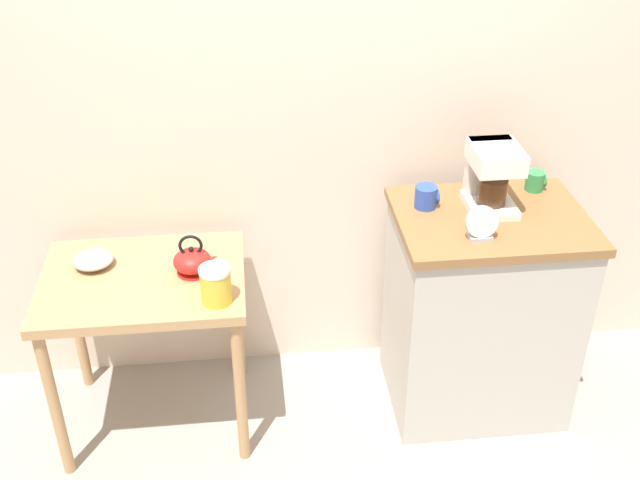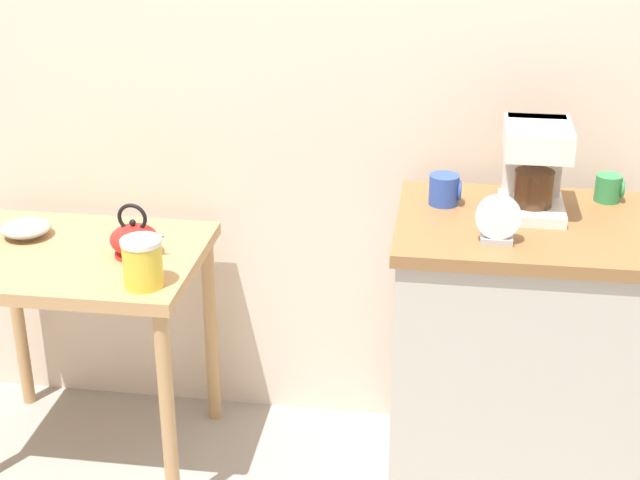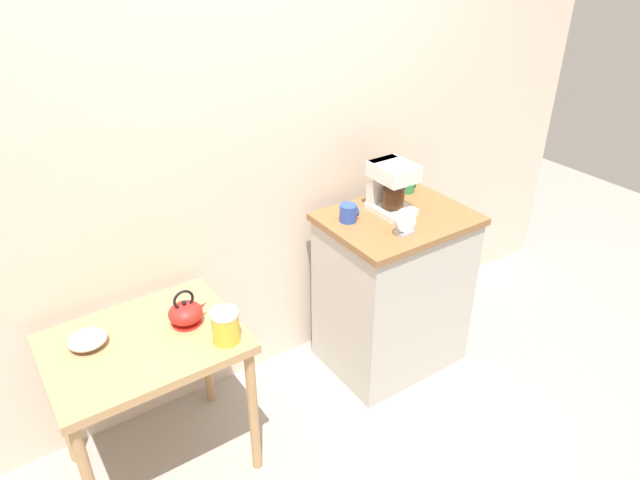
{
  "view_description": "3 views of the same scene",
  "coord_description": "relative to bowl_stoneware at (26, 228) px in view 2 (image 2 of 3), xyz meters",
  "views": [
    {
      "loc": [
        -0.3,
        -2.42,
        2.38
      ],
      "look_at": [
        -0.04,
        -0.06,
        0.91
      ],
      "focal_mm": 42.97,
      "sensor_mm": 36.0,
      "label": 1
    },
    {
      "loc": [
        0.4,
        -2.45,
        1.92
      ],
      "look_at": [
        0.04,
        0.02,
        0.82
      ],
      "focal_mm": 53.27,
      "sensor_mm": 36.0,
      "label": 2
    },
    {
      "loc": [
        -1.13,
        -1.87,
        2.23
      ],
      "look_at": [
        0.15,
        0.03,
        0.93
      ],
      "focal_mm": 32.05,
      "sensor_mm": 36.0,
      "label": 3
    }
  ],
  "objects": [
    {
      "name": "back_wall",
      "position": [
        1.0,
        0.31,
        0.64
      ],
      "size": [
        4.4,
        0.1,
        2.8
      ],
      "primitive_type": "cube",
      "color": "beige",
      "rests_on": "ground_plane"
    },
    {
      "name": "table_clock",
      "position": [
        1.44,
        -0.25,
        0.21
      ],
      "size": [
        0.12,
        0.06,
        0.13
      ],
      "color": "#B2B5BA",
      "rests_on": "kitchen_counter"
    },
    {
      "name": "kitchen_counter",
      "position": [
        1.54,
        -0.1,
        -0.3
      ],
      "size": [
        0.74,
        0.57,
        0.91
      ],
      "color": "#BCB7AD",
      "rests_on": "ground_plane"
    },
    {
      "name": "bowl_stoneware",
      "position": [
        0.0,
        0.0,
        0.0
      ],
      "size": [
        0.16,
        0.16,
        0.05
      ],
      "color": "#9E998C",
      "rests_on": "wooden_table"
    },
    {
      "name": "coffee_maker",
      "position": [
        1.54,
        -0.01,
        0.29
      ],
      "size": [
        0.18,
        0.22,
        0.26
      ],
      "color": "white",
      "rests_on": "kitchen_counter"
    },
    {
      "name": "wooden_table",
      "position": [
        0.19,
        -0.09,
        -0.13
      ],
      "size": [
        0.77,
        0.59,
        0.73
      ],
      "color": "tan",
      "rests_on": "ground_plane"
    },
    {
      "name": "mug_blue",
      "position": [
        1.3,
        0.0,
        0.2
      ],
      "size": [
        0.09,
        0.09,
        0.09
      ],
      "color": "#2D4CAD",
      "rests_on": "kitchen_counter"
    },
    {
      "name": "ground_plane",
      "position": [
        0.9,
        -0.13,
        -0.76
      ],
      "size": [
        8.0,
        8.0,
        0.0
      ],
      "primitive_type": "plane",
      "color": "gray"
    },
    {
      "name": "mug_tall_green",
      "position": [
        1.77,
        0.1,
        0.19
      ],
      "size": [
        0.08,
        0.07,
        0.08
      ],
      "color": "#338C4C",
      "rests_on": "kitchen_counter"
    },
    {
      "name": "canister_enamel",
      "position": [
        0.47,
        -0.28,
        0.04
      ],
      "size": [
        0.12,
        0.12,
        0.14
      ],
      "color": "gold",
      "rests_on": "wooden_table"
    },
    {
      "name": "teakettle",
      "position": [
        0.39,
        -0.09,
        0.02
      ],
      "size": [
        0.18,
        0.14,
        0.17
      ],
      "color": "red",
      "rests_on": "wooden_table"
    }
  ]
}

